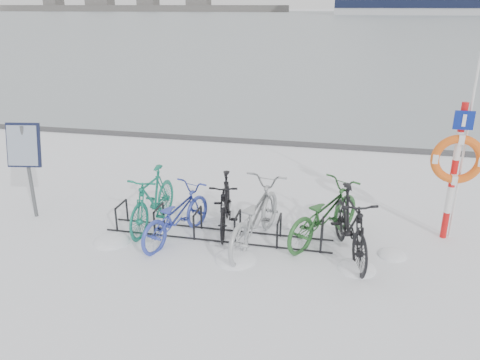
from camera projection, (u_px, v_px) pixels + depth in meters
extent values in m
plane|color=white|center=(218.00, 236.00, 8.22)|extent=(900.00, 900.00, 0.00)
cube|color=#98A4AC|center=(342.00, 17.00, 149.95)|extent=(400.00, 298.00, 0.02)
cube|color=#3F3F42|center=(270.00, 142.00, 13.60)|extent=(400.00, 0.25, 0.10)
cylinder|color=black|center=(116.00, 220.00, 8.30)|extent=(0.04, 0.04, 0.44)
cylinder|color=black|center=(127.00, 210.00, 8.70)|extent=(0.04, 0.04, 0.44)
cylinder|color=black|center=(121.00, 204.00, 8.42)|extent=(0.04, 0.44, 0.04)
cylinder|color=black|center=(154.00, 224.00, 8.16)|extent=(0.04, 0.04, 0.44)
cylinder|color=black|center=(164.00, 214.00, 8.56)|extent=(0.04, 0.04, 0.44)
cylinder|color=black|center=(158.00, 208.00, 8.28)|extent=(0.04, 0.44, 0.04)
cylinder|color=black|center=(194.00, 228.00, 8.01)|extent=(0.04, 0.04, 0.44)
cylinder|color=black|center=(201.00, 217.00, 8.41)|extent=(0.04, 0.04, 0.44)
cylinder|color=black|center=(197.00, 211.00, 8.14)|extent=(0.04, 0.44, 0.04)
cylinder|color=black|center=(235.00, 232.00, 7.87)|extent=(0.04, 0.04, 0.44)
cylinder|color=black|center=(240.00, 221.00, 8.27)|extent=(0.04, 0.04, 0.44)
cylinder|color=black|center=(238.00, 215.00, 7.99)|extent=(0.04, 0.44, 0.04)
cylinder|color=black|center=(277.00, 236.00, 7.72)|extent=(0.04, 0.04, 0.44)
cylinder|color=black|center=(281.00, 225.00, 8.13)|extent=(0.04, 0.04, 0.44)
cylinder|color=black|center=(279.00, 219.00, 7.85)|extent=(0.04, 0.44, 0.04)
cylinder|color=black|center=(321.00, 241.00, 7.58)|extent=(0.04, 0.04, 0.44)
cylinder|color=black|center=(322.00, 229.00, 7.98)|extent=(0.04, 0.04, 0.44)
cylinder|color=black|center=(323.00, 223.00, 7.70)|extent=(0.04, 0.44, 0.04)
cylinder|color=black|center=(214.00, 241.00, 8.01)|extent=(4.00, 0.03, 0.03)
cylinder|color=black|center=(221.00, 229.00, 8.41)|extent=(4.00, 0.03, 0.03)
cylinder|color=#595B5E|center=(29.00, 173.00, 8.68)|extent=(0.07, 0.07, 1.77)
cube|color=black|center=(24.00, 145.00, 8.47)|extent=(0.64, 0.33, 0.80)
cube|color=#8C99AD|center=(22.00, 146.00, 8.43)|extent=(0.57, 0.25, 0.71)
cylinder|color=red|center=(445.00, 225.00, 8.10)|extent=(0.11, 0.11, 0.47)
cylinder|color=silver|center=(449.00, 200.00, 7.93)|extent=(0.11, 0.11, 0.47)
cylinder|color=red|center=(454.00, 173.00, 7.76)|extent=(0.11, 0.11, 0.47)
cylinder|color=silver|center=(458.00, 146.00, 7.59)|extent=(0.11, 0.11, 0.47)
cylinder|color=red|center=(463.00, 117.00, 7.43)|extent=(0.11, 0.11, 0.47)
torus|color=orange|center=(457.00, 159.00, 7.58)|extent=(0.83, 0.14, 0.83)
cube|color=navy|center=(464.00, 120.00, 7.37)|extent=(0.30, 0.03, 0.30)
cylinder|color=silver|center=(470.00, 115.00, 7.44)|extent=(0.04, 0.04, 4.32)
cube|color=#4D4D4D|center=(132.00, 8.00, 269.31)|extent=(180.00, 12.00, 3.50)
cube|color=#4D4D4D|center=(84.00, 1.00, 273.97)|extent=(24.00, 10.00, 8.00)
cube|color=#4D4D4D|center=(182.00, 2.00, 262.17)|extent=(20.00, 10.00, 6.00)
imported|color=#16735B|center=(153.00, 197.00, 8.45)|extent=(0.61, 1.84, 1.09)
imported|color=#3243AC|center=(176.00, 213.00, 7.99)|extent=(1.16, 1.90, 0.94)
imported|color=black|center=(225.00, 202.00, 8.35)|extent=(0.75, 1.76, 1.02)
imported|color=#9DA1A5|center=(254.00, 214.00, 7.78)|extent=(1.11, 2.20, 1.10)
imported|color=#285C29|center=(324.00, 212.00, 7.94)|extent=(1.62, 2.03, 1.03)
imported|color=black|center=(351.00, 222.00, 7.42)|extent=(1.01, 1.97, 1.14)
ellipsoid|color=white|center=(112.00, 242.00, 8.01)|extent=(0.63, 0.63, 0.22)
ellipsoid|color=white|center=(286.00, 225.00, 8.63)|extent=(0.41, 0.41, 0.14)
ellipsoid|color=white|center=(357.00, 269.00, 7.19)|extent=(0.59, 0.59, 0.21)
ellipsoid|color=white|center=(255.00, 225.00, 8.63)|extent=(0.32, 0.32, 0.11)
ellipsoid|color=white|center=(392.00, 255.00, 7.58)|extent=(0.46, 0.46, 0.16)
ellipsoid|color=white|center=(236.00, 260.00, 7.45)|extent=(0.67, 0.67, 0.23)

